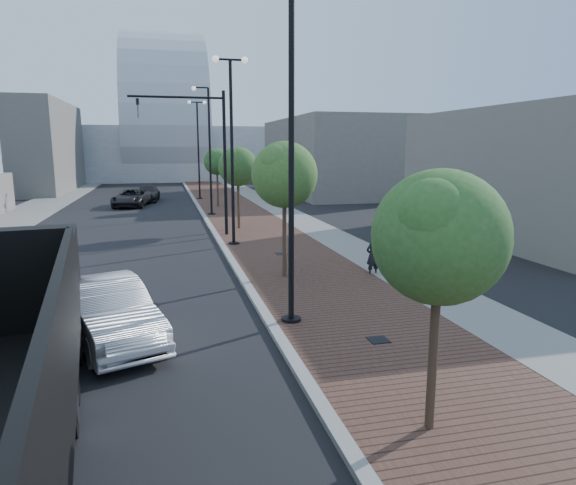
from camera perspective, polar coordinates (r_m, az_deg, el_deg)
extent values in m
cube|color=#4C2D23|center=(44.06, -5.57, 4.22)|extent=(7.00, 140.00, 0.12)
cube|color=slate|center=(44.52, -2.12, 4.34)|extent=(2.40, 140.00, 0.13)
cube|color=gray|center=(43.70, -10.12, 4.07)|extent=(0.30, 140.00, 0.14)
cube|color=slate|center=(44.79, -26.97, 3.22)|extent=(4.00, 140.00, 0.12)
cube|color=black|center=(13.23, -28.00, -4.84)|extent=(2.85, 2.93, 2.64)
cube|color=black|center=(14.89, -27.05, -6.57)|extent=(2.48, 0.81, 1.32)
cube|color=black|center=(11.99, -28.55, -9.72)|extent=(2.62, 1.12, 0.51)
cube|color=black|center=(6.24, -24.26, -13.87)|extent=(1.30, 9.27, 2.03)
cylinder|color=black|center=(12.90, -23.09, -10.25)|extent=(0.44, 1.14, 1.12)
cylinder|color=silver|center=(12.90, -23.09, -10.25)|extent=(0.42, 0.65, 0.61)
cylinder|color=black|center=(14.41, -22.90, -8.05)|extent=(0.44, 1.14, 1.12)
cylinder|color=silver|center=(14.41, -22.90, -8.05)|extent=(0.42, 0.65, 0.61)
cylinder|color=black|center=(9.96, -23.65, -16.62)|extent=(0.44, 1.14, 1.12)
cylinder|color=silver|center=(9.96, -23.65, -16.62)|extent=(0.42, 0.65, 0.61)
cylinder|color=black|center=(11.05, -23.40, -13.83)|extent=(0.44, 1.14, 1.12)
cylinder|color=silver|center=(11.05, -23.40, -13.83)|extent=(0.42, 0.65, 0.61)
imported|color=silver|center=(13.93, -19.65, -7.35)|extent=(3.32, 5.24, 1.63)
imported|color=black|center=(45.22, -17.23, 4.84)|extent=(3.42, 5.77, 1.50)
imported|color=black|center=(49.56, -15.59, 5.39)|extent=(2.43, 5.24, 1.48)
imported|color=black|center=(19.95, 9.53, -1.43)|extent=(0.71, 0.58, 1.69)
cylinder|color=black|center=(14.59, 0.36, -8.85)|extent=(0.56, 0.56, 0.20)
cylinder|color=black|center=(13.76, 0.38, 9.19)|extent=(0.16, 0.16, 9.00)
cylinder|color=black|center=(26.02, -6.13, -0.19)|extent=(0.56, 0.56, 0.20)
cylinder|color=black|center=(25.56, -6.33, 9.82)|extent=(0.16, 0.16, 9.00)
cylinder|color=black|center=(25.89, -6.55, 19.82)|extent=(1.40, 0.10, 0.10)
sphere|color=silver|center=(25.81, -8.19, 19.81)|extent=(0.32, 0.32, 0.32)
sphere|color=silver|center=(25.99, -4.92, 19.81)|extent=(0.32, 0.32, 0.32)
cylinder|color=black|center=(37.80, -8.60, 3.15)|extent=(0.56, 0.56, 0.20)
cylinder|color=black|center=(37.49, -8.80, 10.01)|extent=(0.16, 0.16, 9.00)
cylinder|color=black|center=(37.67, -9.79, 16.85)|extent=(1.00, 0.10, 0.10)
sphere|color=silver|center=(37.63, -10.58, 16.72)|extent=(0.32, 0.32, 0.32)
cylinder|color=black|center=(49.69, -9.90, 4.89)|extent=(0.56, 0.56, 0.20)
cylinder|color=black|center=(49.45, -10.07, 10.11)|extent=(0.16, 0.16, 9.00)
cylinder|color=black|center=(49.62, -10.25, 15.31)|extent=(1.40, 0.10, 0.10)
sphere|color=silver|center=(49.58, -11.08, 15.28)|extent=(0.32, 0.32, 0.32)
sphere|color=silver|center=(49.67, -9.41, 15.33)|extent=(0.32, 0.32, 0.32)
cylinder|color=black|center=(28.55, -7.11, 8.64)|extent=(0.18, 0.18, 8.00)
cylinder|color=black|center=(28.47, -12.48, 15.72)|extent=(5.00, 0.12, 0.12)
imported|color=black|center=(28.43, -16.59, 14.33)|extent=(0.16, 0.20, 1.00)
cylinder|color=#382619|center=(9.16, 16.10, -11.08)|extent=(0.16, 0.16, 3.29)
sphere|color=#2A581E|center=(8.66, 16.74, 0.57)|extent=(2.26, 2.26, 2.26)
sphere|color=#2A581E|center=(9.16, 17.88, -0.45)|extent=(1.58, 1.58, 1.58)
sphere|color=#2A581E|center=(8.20, 16.11, 2.40)|extent=(1.35, 1.35, 1.35)
cylinder|color=#382619|center=(19.10, -0.40, 1.28)|extent=(0.16, 0.16, 3.72)
sphere|color=#345F20|center=(18.87, -0.41, 7.66)|extent=(2.47, 2.47, 2.47)
sphere|color=#345F20|center=(19.27, 0.55, 6.93)|extent=(1.73, 1.73, 1.73)
sphere|color=#345F20|center=(18.50, -1.11, 8.75)|extent=(1.48, 1.48, 1.48)
cylinder|color=#382619|center=(30.81, -5.61, 4.70)|extent=(0.16, 0.16, 3.59)
sphere|color=#29521C|center=(30.67, -5.68, 8.52)|extent=(2.36, 2.36, 2.36)
sphere|color=#29521C|center=(31.03, -5.01, 8.09)|extent=(1.65, 1.65, 1.65)
sphere|color=#29521C|center=(30.32, -6.18, 9.17)|extent=(1.42, 1.42, 1.42)
cylinder|color=#382619|center=(42.68, -7.95, 6.29)|extent=(0.16, 0.16, 3.57)
sphere|color=#214E1A|center=(42.57, -8.02, 9.03)|extent=(2.18, 2.18, 2.18)
sphere|color=#214E1A|center=(42.92, -7.52, 8.72)|extent=(1.52, 1.52, 1.52)
sphere|color=#214E1A|center=(42.24, -8.41, 9.49)|extent=(1.31, 1.31, 1.31)
cube|color=#9B9EA4|center=(88.34, -13.52, 9.76)|extent=(50.00, 28.00, 8.00)
cube|color=#64605A|center=(65.63, -29.47, 9.35)|extent=(14.00, 20.00, 10.00)
cube|color=#625F58|center=(56.55, 5.65, 9.64)|extent=(12.00, 22.00, 8.00)
cube|color=slate|center=(31.27, 28.03, 6.73)|extent=(10.00, 16.00, 7.00)
cube|color=black|center=(13.37, 10.16, -10.76)|extent=(0.50, 0.50, 0.02)
cube|color=black|center=(23.43, -0.77, -1.26)|extent=(0.50, 0.50, 0.02)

